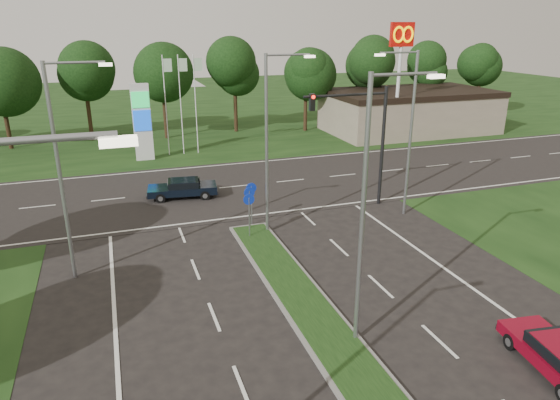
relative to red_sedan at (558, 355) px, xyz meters
name	(u,v)px	position (x,y,z in m)	size (l,w,h in m)	color
verge_far	(164,113)	(-6.00, 52.48, -0.58)	(160.00, 50.00, 0.02)	black
cross_road	(219,188)	(-6.00, 21.48, -0.58)	(160.00, 12.00, 0.02)	black
median_kerb	(362,381)	(-6.00, 1.48, -0.52)	(2.00, 26.00, 0.12)	slate
commercial_building	(409,111)	(16.00, 33.48, 1.42)	(16.00, 9.00, 4.00)	gray
streetlight_median_near	(369,201)	(-5.00, 3.48, 4.50)	(2.53, 0.22, 9.00)	gray
streetlight_median_far	(270,136)	(-5.00, 13.48, 4.50)	(2.53, 0.22, 9.00)	gray
streetlight_left_near	(4,400)	(-14.30, -2.52, 4.50)	(2.53, 0.22, 9.00)	gray
streetlight_left_far	(63,162)	(-14.30, 11.48, 4.50)	(2.53, 0.22, 9.00)	gray
streetlight_right_far	(408,126)	(2.80, 13.48, 4.50)	(2.53, 0.22, 9.00)	gray
traffic_signal	(363,129)	(1.19, 15.48, 4.07)	(5.10, 0.42, 7.00)	black
median_signs	(250,200)	(-6.00, 13.88, 1.13)	(1.16, 1.76, 2.38)	gray
gas_pylon	(145,120)	(-9.78, 30.53, 2.62)	(5.80, 1.26, 8.00)	silver
mcdonalds_sign	(401,52)	(12.00, 29.46, 7.41)	(2.20, 0.47, 10.40)	silver
treeline_far	(179,64)	(-5.90, 37.42, 6.25)	(6.00, 6.00, 9.90)	black
red_sedan	(558,355)	(0.00, 0.00, 0.00)	(2.15, 4.11, 1.08)	maroon
navy_sedan	(183,188)	(-8.53, 20.42, 0.04)	(4.38, 2.26, 1.15)	black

